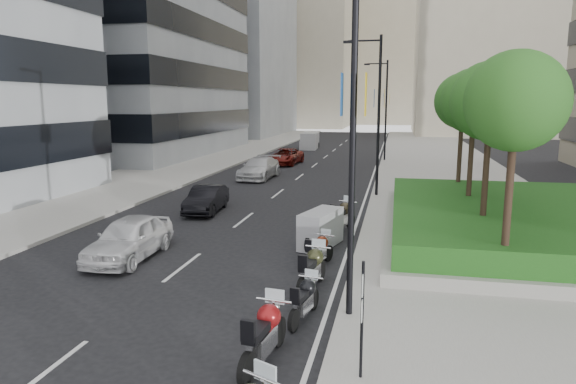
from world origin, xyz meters
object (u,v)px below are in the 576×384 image
(lamp_post_0, at_px, (347,118))
(motorcycle_4, at_px, (319,251))
(motorcycle_6, at_px, (342,217))
(car_d, at_px, (285,156))
(delivery_van, at_px, (310,141))
(motorcycle_5, at_px, (321,229))
(car_c, at_px, (259,168))
(car_a, at_px, (129,238))
(motorcycle_1, at_px, (264,334))
(car_b, at_px, (206,199))
(lamp_post_1, at_px, (376,108))
(parking_sign, at_px, (362,314))
(motorcycle_2, at_px, (305,299))
(motorcycle_3, at_px, (312,269))
(lamp_post_2, at_px, (384,105))

(lamp_post_0, bearing_deg, motorcycle_4, 107.05)
(motorcycle_6, xyz_separation_m, car_d, (-7.30, 22.33, 0.03))
(delivery_van, bearing_deg, motorcycle_5, -82.72)
(motorcycle_4, distance_m, car_c, 19.98)
(motorcycle_5, relative_size, car_a, 0.56)
(motorcycle_1, relative_size, car_d, 0.49)
(motorcycle_6, height_order, car_b, car_b)
(lamp_post_1, height_order, car_c, lamp_post_1)
(parking_sign, relative_size, car_a, 0.57)
(motorcycle_2, xyz_separation_m, motorcycle_5, (-0.56, 6.59, 0.17))
(car_b, bearing_deg, motorcycle_6, -24.97)
(delivery_van, bearing_deg, motorcycle_1, -84.42)
(car_a, height_order, car_d, car_a)
(lamp_post_0, xyz_separation_m, motorcycle_3, (-1.09, 1.86, -4.44))
(car_d, height_order, delivery_van, delivery_van)
(motorcycle_1, xyz_separation_m, car_a, (-6.46, 6.10, 0.10))
(motorcycle_1, bearing_deg, parking_sign, -93.74)
(motorcycle_2, distance_m, car_d, 32.14)
(motorcycle_6, relative_size, car_d, 0.48)
(motorcycle_5, xyz_separation_m, car_b, (-6.45, 4.93, -0.04))
(delivery_van, bearing_deg, car_c, -92.19)
(lamp_post_1, height_order, parking_sign, lamp_post_1)
(lamp_post_0, bearing_deg, motorcycle_2, -165.11)
(lamp_post_1, height_order, motorcycle_4, lamp_post_1)
(motorcycle_1, xyz_separation_m, motorcycle_2, (0.44, 2.35, -0.12))
(car_c, bearing_deg, parking_sign, -68.00)
(lamp_post_1, distance_m, motorcycle_2, 17.86)
(motorcycle_6, bearing_deg, lamp_post_2, 16.64)
(motorcycle_3, distance_m, motorcycle_6, 6.86)
(lamp_post_1, bearing_deg, lamp_post_0, -90.00)
(lamp_post_1, distance_m, car_d, 16.86)
(lamp_post_2, xyz_separation_m, motorcycle_2, (-0.94, -35.25, -4.54))
(car_a, xyz_separation_m, car_b, (-0.11, 7.76, -0.09))
(lamp_post_1, xyz_separation_m, motorcycle_4, (-1.22, -13.03, -4.53))
(car_d, bearing_deg, motorcycle_3, -71.52)
(lamp_post_2, bearing_deg, motorcycle_2, -91.53)
(motorcycle_3, bearing_deg, motorcycle_1, -174.14)
(lamp_post_1, bearing_deg, motorcycle_5, -98.01)
(motorcycle_4, height_order, delivery_van, delivery_van)
(lamp_post_0, height_order, motorcycle_3, lamp_post_0)
(car_b, bearing_deg, motorcycle_2, -63.66)
(lamp_post_1, distance_m, car_b, 10.75)
(lamp_post_2, bearing_deg, car_b, -108.52)
(lamp_post_1, xyz_separation_m, car_d, (-8.24, 14.05, -4.37))
(lamp_post_1, relative_size, car_c, 1.75)
(parking_sign, xyz_separation_m, car_d, (-8.89, 34.05, -0.76))
(motorcycle_4, height_order, car_d, car_d)
(motorcycle_1, height_order, motorcycle_4, motorcycle_1)
(motorcycle_3, distance_m, car_a, 6.94)
(car_b, bearing_deg, motorcycle_5, -42.38)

